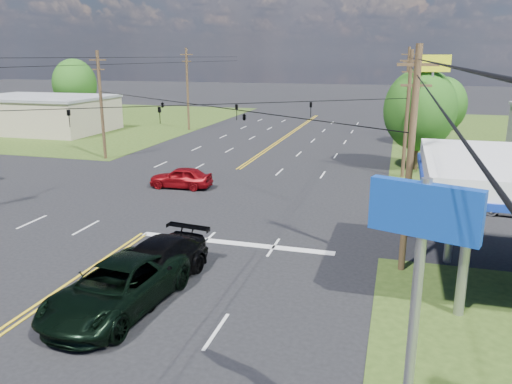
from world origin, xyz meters
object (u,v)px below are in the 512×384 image
(suv_black, at_px, (154,266))
(polesign_se, at_px, (420,261))
(retail_nw, at_px, (41,115))
(pole_nw, at_px, (101,104))
(pole_se, at_px, (410,159))
(pole_right_far, at_px, (406,92))
(pole_ne, at_px, (407,113))
(pole_left_far, at_px, (187,88))
(tree_far_l, at_px, (75,84))
(tree_right_a, at_px, (420,110))
(pickup_dkgreen, at_px, (117,287))
(tree_right_b, at_px, (442,105))

(suv_black, bearing_deg, polesign_se, -31.70)
(retail_nw, distance_m, suv_black, 48.63)
(pole_nw, xyz_separation_m, polesign_se, (26.00, -29.91, 0.40))
(pole_se, bearing_deg, pole_right_far, 90.00)
(pole_se, bearing_deg, pole_ne, 90.00)
(retail_nw, bearing_deg, pole_ne, -16.82)
(pole_left_far, bearing_deg, pole_se, -54.90)
(pole_se, relative_size, pole_left_far, 0.95)
(tree_far_l, bearing_deg, suv_black, -52.07)
(retail_nw, relative_size, tree_far_l, 1.83)
(pole_se, xyz_separation_m, tree_right_a, (1.00, 21.00, -0.05))
(tree_right_a, xyz_separation_m, suv_black, (-10.64, -25.37, -3.99))
(pole_right_far, xyz_separation_m, polesign_se, (-0.00, -48.91, 0.15))
(pickup_dkgreen, bearing_deg, tree_right_a, 73.20)
(tree_right_b, height_order, tree_far_l, tree_far_l)
(pole_ne, bearing_deg, tree_right_a, 71.57)
(pole_ne, xyz_separation_m, tree_far_l, (-45.00, 23.00, 0.28))
(tree_right_b, height_order, suv_black, tree_right_b)
(pole_right_far, distance_m, tree_right_a, 16.03)
(pole_nw, height_order, tree_right_a, pole_nw)
(tree_right_a, relative_size, tree_far_l, 0.94)
(pole_nw, xyz_separation_m, pole_left_far, (0.00, 19.00, 0.25))
(tree_right_b, height_order, pickup_dkgreen, tree_right_b)
(polesign_se, bearing_deg, retail_nw, 135.06)
(pole_se, relative_size, pole_ne, 1.00)
(pole_nw, relative_size, pole_right_far, 0.95)
(retail_nw, distance_m, pole_se, 53.09)
(pole_se, relative_size, pole_nw, 1.00)
(retail_nw, xyz_separation_m, pole_se, (43.00, -31.00, 2.92))
(pole_se, height_order, tree_right_a, pole_se)
(tree_right_a, distance_m, tree_right_b, 12.27)
(pole_left_far, bearing_deg, tree_right_b, -7.72)
(pole_left_far, height_order, tree_right_a, pole_left_far)
(pole_nw, relative_size, pole_ne, 1.00)
(retail_nw, relative_size, tree_right_a, 1.96)
(tree_right_a, bearing_deg, pickup_dkgreen, -111.77)
(pole_ne, xyz_separation_m, suv_black, (-9.64, -22.37, -4.04))
(tree_far_l, height_order, pickup_dkgreen, tree_far_l)
(tree_right_b, relative_size, suv_black, 1.17)
(tree_right_a, height_order, polesign_se, tree_right_a)
(tree_right_b, distance_m, polesign_se, 45.06)
(retail_nw, distance_m, pickup_dkgreen, 50.00)
(tree_far_l, xyz_separation_m, suv_black, (35.36, -45.37, -4.32))
(retail_nw, height_order, pole_se, pole_se)
(tree_right_a, distance_m, suv_black, 27.80)
(pole_right_far, xyz_separation_m, pickup_dkgreen, (-10.00, -43.55, -4.27))
(pole_left_far, bearing_deg, pole_right_far, 0.00)
(pole_ne, height_order, pole_right_far, pole_right_far)
(pole_nw, xyz_separation_m, pole_right_far, (26.00, 19.00, 0.25))
(pole_nw, xyz_separation_m, pickup_dkgreen, (16.00, -24.55, -4.02))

